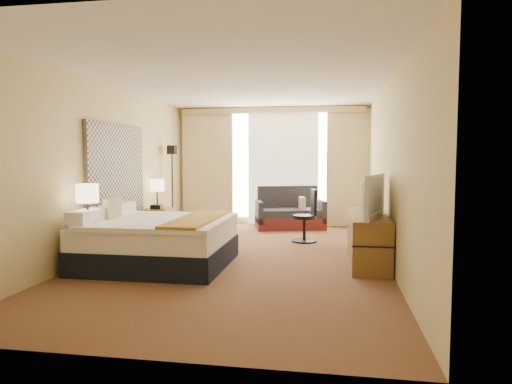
% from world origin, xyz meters
% --- Properties ---
extents(floor, '(4.20, 7.00, 0.02)m').
position_xyz_m(floor, '(0.00, 0.00, 0.00)').
color(floor, '#551818').
rests_on(floor, ground).
extents(ceiling, '(4.20, 7.00, 0.02)m').
position_xyz_m(ceiling, '(0.00, 0.00, 2.60)').
color(ceiling, silver).
rests_on(ceiling, wall_back).
extents(wall_back, '(4.20, 0.02, 2.60)m').
position_xyz_m(wall_back, '(0.00, 3.50, 1.30)').
color(wall_back, tan).
rests_on(wall_back, ground).
extents(wall_front, '(4.20, 0.02, 2.60)m').
position_xyz_m(wall_front, '(0.00, -3.50, 1.30)').
color(wall_front, tan).
rests_on(wall_front, ground).
extents(wall_left, '(0.02, 7.00, 2.60)m').
position_xyz_m(wall_left, '(-2.10, 0.00, 1.30)').
color(wall_left, tan).
rests_on(wall_left, ground).
extents(wall_right, '(0.02, 7.00, 2.60)m').
position_xyz_m(wall_right, '(2.10, 0.00, 1.30)').
color(wall_right, tan).
rests_on(wall_right, ground).
extents(headboard, '(0.06, 1.85, 1.50)m').
position_xyz_m(headboard, '(-2.06, 0.20, 1.28)').
color(headboard, black).
rests_on(headboard, wall_left).
extents(nightstand_left, '(0.45, 0.52, 0.55)m').
position_xyz_m(nightstand_left, '(-1.87, -1.05, 0.28)').
color(nightstand_left, brown).
rests_on(nightstand_left, floor).
extents(nightstand_right, '(0.45, 0.52, 0.55)m').
position_xyz_m(nightstand_right, '(-1.87, 1.45, 0.28)').
color(nightstand_right, brown).
rests_on(nightstand_right, floor).
extents(media_dresser, '(0.50, 1.80, 0.70)m').
position_xyz_m(media_dresser, '(1.83, 0.00, 0.35)').
color(media_dresser, brown).
rests_on(media_dresser, floor).
extents(window, '(2.30, 0.02, 2.30)m').
position_xyz_m(window, '(0.25, 3.47, 1.32)').
color(window, white).
rests_on(window, wall_back).
extents(curtains, '(4.12, 0.19, 2.56)m').
position_xyz_m(curtains, '(-0.00, 3.39, 1.41)').
color(curtains, beige).
rests_on(curtains, floor).
extents(bed, '(1.92, 1.75, 0.93)m').
position_xyz_m(bed, '(-1.06, -0.65, 0.34)').
color(bed, black).
rests_on(bed, floor).
extents(loveseat, '(1.57, 1.11, 0.89)m').
position_xyz_m(loveseat, '(0.44, 3.01, 0.29)').
color(loveseat, '#5B1B1A').
rests_on(loveseat, floor).
extents(floor_lamp, '(0.22, 0.22, 1.75)m').
position_xyz_m(floor_lamp, '(-1.90, 2.30, 1.23)').
color(floor_lamp, black).
rests_on(floor_lamp, floor).
extents(desk_chair, '(0.46, 0.46, 0.94)m').
position_xyz_m(desk_chair, '(0.89, 1.49, 0.42)').
color(desk_chair, black).
rests_on(desk_chair, floor).
extents(lamp_left, '(0.29, 0.29, 0.60)m').
position_xyz_m(lamp_left, '(-1.83, -1.11, 1.02)').
color(lamp_left, black).
rests_on(lamp_left, nightstand_left).
extents(lamp_right, '(0.26, 0.26, 0.54)m').
position_xyz_m(lamp_right, '(-1.89, 1.45, 0.97)').
color(lamp_right, black).
rests_on(lamp_right, nightstand_right).
extents(tissue_box, '(0.16, 0.16, 0.11)m').
position_xyz_m(tissue_box, '(-1.77, -1.12, 0.60)').
color(tissue_box, '#83ADCA').
rests_on(tissue_box, nightstand_left).
extents(telephone, '(0.20, 0.16, 0.08)m').
position_xyz_m(telephone, '(-1.86, 1.35, 0.59)').
color(telephone, black).
rests_on(telephone, nightstand_right).
extents(television, '(0.41, 0.99, 0.57)m').
position_xyz_m(television, '(1.78, -0.45, 0.99)').
color(television, black).
rests_on(television, media_dresser).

